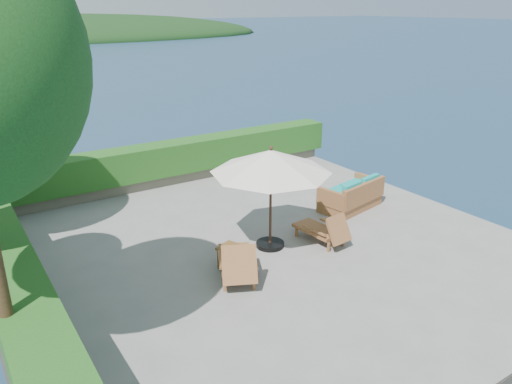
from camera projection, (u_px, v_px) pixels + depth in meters
ground at (264, 245)px, 12.35m from camera, size 12.00×12.00×0.00m
foundation at (263, 299)px, 12.90m from camera, size 12.00×12.00×3.00m
ocean at (263, 345)px, 13.41m from camera, size 600.00×600.00×0.00m
offshore_island at (52, 38)px, 135.81m from camera, size 126.00×57.60×12.60m
planter_wall_far at (170, 177)px, 16.67m from camera, size 12.00×0.60×0.36m
planter_wall_left at (18, 310)px, 9.42m from camera, size 0.60×12.00×0.36m
hedge_far at (169, 158)px, 16.43m from camera, size 12.40×0.90×1.00m
hedge_left at (12, 279)px, 9.18m from camera, size 0.90×12.40×1.00m
patio_umbrella at (271, 162)px, 11.53m from camera, size 3.28×3.28×2.57m
lounge_left at (237, 261)px, 10.73m from camera, size 1.41×1.88×1.01m
lounge_right at (324, 230)px, 12.36m from camera, size 0.77×1.55×0.86m
side_table at (231, 250)px, 11.16m from camera, size 0.64×0.64×0.53m
wicker_loveseat at (352, 197)px, 14.45m from camera, size 2.11×1.36×0.96m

